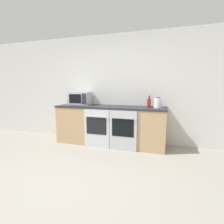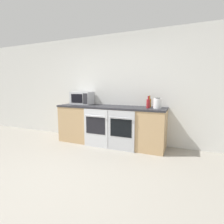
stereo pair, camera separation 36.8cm
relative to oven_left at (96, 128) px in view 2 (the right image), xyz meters
The scene contains 9 objects.
ground_plane 1.64m from the oven_left, 82.67° to the right, with size 16.00×16.00×0.00m, color gray.
wall_back 1.12m from the oven_left, 73.62° to the left, with size 10.00×0.06×2.60m.
counter_back 0.39m from the oven_left, 59.06° to the left, with size 2.56×0.66×0.91m.
oven_left is the anchor object (origin of this frame).
oven_right 0.60m from the oven_left, ahead, with size 0.59×0.06×0.86m.
microwave 1.01m from the oven_left, 143.98° to the left, with size 0.54×0.34×0.32m.
bottle_red 1.27m from the oven_left, 15.47° to the left, with size 0.08×0.08×0.25m.
bottle_amber 1.32m from the oven_left, 25.63° to the left, with size 0.07×0.07×0.25m.
kettle 1.44m from the oven_left, 14.27° to the left, with size 0.17×0.17×0.22m.
Camera 2 is at (1.61, -1.79, 1.35)m, focal length 28.00 mm.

